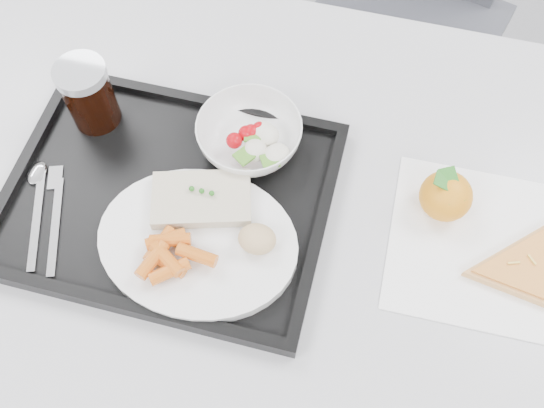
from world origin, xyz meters
TOP-DOWN VIEW (x-y plane):
  - table at (0.00, 0.30)m, footprint 1.20×0.80m
  - tray at (-0.16, 0.26)m, footprint 0.45×0.35m
  - dinner_plate at (-0.09, 0.20)m, footprint 0.27×0.27m
  - fish_fillet at (-0.10, 0.26)m, footprint 0.15×0.12m
  - bread_roll at (-0.01, 0.22)m, footprint 0.06×0.05m
  - salad_bowl at (-0.07, 0.38)m, footprint 0.15×0.15m
  - cola_glass at (-0.30, 0.37)m, footprint 0.07×0.07m
  - cutlery at (-0.32, 0.21)m, footprint 0.11×0.17m
  - napkin at (0.28, 0.30)m, footprint 0.26×0.25m
  - tangerine at (0.22, 0.35)m, footprint 0.08×0.08m
  - pizza_slice at (0.35, 0.28)m, footprint 0.23×0.23m
  - carrot_pile at (-0.12, 0.17)m, footprint 0.10×0.09m
  - salad_contents at (-0.04, 0.36)m, footprint 0.09×0.08m

SIDE VIEW (x-z plane):
  - table at x=0.00m, z-range 0.31..1.06m
  - napkin at x=0.28m, z-range 0.75..0.75m
  - tray at x=-0.16m, z-range 0.75..0.77m
  - pizza_slice at x=0.35m, z-range 0.75..0.77m
  - cutlery at x=-0.32m, z-range 0.76..0.77m
  - dinner_plate at x=-0.09m, z-range 0.77..0.78m
  - tangerine at x=0.22m, z-range 0.75..0.82m
  - salad_bowl at x=-0.07m, z-range 0.77..0.81m
  - fish_fillet at x=-0.10m, z-range 0.78..0.80m
  - carrot_pile at x=-0.12m, z-range 0.78..0.81m
  - bread_roll at x=-0.01m, z-range 0.78..0.82m
  - salad_contents at x=-0.04m, z-range 0.79..0.81m
  - cola_glass at x=-0.30m, z-range 0.77..0.88m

